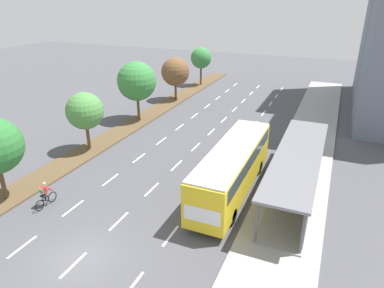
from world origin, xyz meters
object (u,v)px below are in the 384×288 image
at_px(median_tree_second, 85,111).
at_px(median_tree_fourth, 175,72).
at_px(median_tree_fifth, 201,58).
at_px(cyclist, 45,195).
at_px(median_tree_third, 137,81).
at_px(bus_shelter, 301,170).
at_px(bus, 233,165).

bearing_deg(median_tree_second, median_tree_fourth, 89.62).
xyz_separation_m(median_tree_fourth, median_tree_fifth, (0.04, 8.64, 0.41)).
relative_size(cyclist, median_tree_third, 0.29).
height_order(bus_shelter, median_tree_fourth, median_tree_fourth).
bearing_deg(cyclist, median_tree_second, 110.74).
bearing_deg(cyclist, bus_shelter, 28.20).
distance_m(bus_shelter, median_tree_third, 20.32).
xyz_separation_m(bus, median_tree_fifth, (-13.45, 27.72, 2.02)).
relative_size(bus, median_tree_fifth, 2.05).
distance_m(cyclist, median_tree_fourth, 25.85).
relative_size(bus, median_tree_fourth, 2.11).
bearing_deg(median_tree_third, bus, -37.09).
xyz_separation_m(bus, cyclist, (-10.49, -6.44, -1.28)).
bearing_deg(median_tree_fourth, median_tree_second, -90.38).
height_order(median_tree_third, median_tree_fifth, median_tree_third).
distance_m(bus_shelter, median_tree_fourth, 25.07).
relative_size(cyclist, median_tree_fifth, 0.33).
height_order(bus, median_tree_fourth, median_tree_fourth).
height_order(bus, median_tree_third, median_tree_third).
distance_m(median_tree_third, median_tree_fourth, 8.67).
bearing_deg(cyclist, median_tree_fifth, 94.96).
bearing_deg(median_tree_second, median_tree_third, 91.29).
bearing_deg(median_tree_fifth, median_tree_second, -90.34).
relative_size(bus_shelter, median_tree_second, 2.66).
bearing_deg(bus, bus_shelter, 19.06).
height_order(median_tree_second, median_tree_third, median_tree_third).
relative_size(median_tree_third, median_tree_fifth, 1.13).
height_order(bus_shelter, median_tree_second, median_tree_second).
xyz_separation_m(bus_shelter, median_tree_second, (-17.88, 0.31, 1.74)).
bearing_deg(bus_shelter, median_tree_fifth, 124.05).
height_order(bus_shelter, median_tree_fifth, median_tree_fifth).
distance_m(cyclist, median_tree_second, 9.23).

